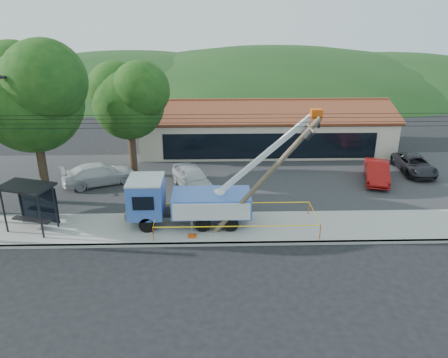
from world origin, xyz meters
The scene contains 18 objects.
ground centered at (0.00, 0.00, 0.00)m, with size 120.00×120.00×0.00m, color black.
curb centered at (0.00, 2.10, 0.07)m, with size 60.00×0.25×0.15m, color gray.
sidewalk centered at (0.00, 4.00, 0.07)m, with size 60.00×4.00×0.15m, color gray.
parking_lot centered at (0.00, 12.00, 0.05)m, with size 60.00×12.00×0.10m, color #28282B.
strip_mall centered at (4.00, 19.98, 1.88)m, with size 22.50×8.53×4.67m.
tree_west_near centered at (-12.00, 8.00, 7.52)m, with size 7.56×6.72×10.80m.
tree_lot centered at (-7.00, 13.00, 6.21)m, with size 6.30×5.60×8.94m.
hill_west centered at (-15.00, 55.00, 0.00)m, with size 78.40×56.00×28.00m, color #183A15.
hill_center centered at (10.00, 55.00, 0.00)m, with size 89.60×64.00×32.00m, color #183A15.
hill_east centered at (30.00, 55.00, 0.00)m, with size 72.80×52.00×26.00m, color #183A15.
utility_truck centered at (-2.44, 4.59, 1.67)m, with size 11.15×3.91×7.00m.
leaning_pole centered at (2.37, 3.41, 3.88)m, with size 5.89×1.65×6.94m.
bus_shelter centered at (-11.41, 4.15, 2.22)m, with size 3.31×2.59×2.81m.
caution_tape centered at (0.49, 3.97, 0.83)m, with size 9.43×3.16×0.91m.
car_silver centered at (-2.30, 10.07, 0.00)m, with size 1.97×4.89×1.67m, color #B8BBC0.
car_red centered at (11.47, 11.15, 0.00)m, with size 1.61×4.62×1.52m, color maroon.
car_white centered at (-9.24, 11.20, 0.00)m, with size 2.18×5.36×1.55m, color silver.
car_dark centered at (15.12, 12.93, 0.00)m, with size 2.24×4.85×1.35m, color black.
Camera 1 is at (-0.82, -19.16, 12.40)m, focal length 35.00 mm.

